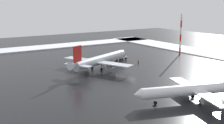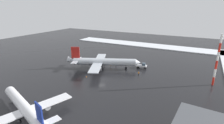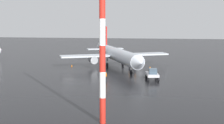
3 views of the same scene
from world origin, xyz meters
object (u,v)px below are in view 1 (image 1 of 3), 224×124
Objects in this scene: pushback_tug at (122,57)px; traffic_cone_near_nose at (89,64)px; airplane_foreground_jet at (100,60)px; ground_crew_near_tug at (138,61)px; ground_crew_beside_wing at (104,62)px; ground_crew_by_nose_gear at (101,64)px; antenna_mast at (181,34)px; traffic_cone_mid_line at (117,75)px; airplane_parked_portside at (191,90)px.

traffic_cone_near_nose is (-0.90, 15.84, -1.01)m from pushback_tug.
airplane_foreground_jet reaches higher than ground_crew_near_tug.
ground_crew_by_nose_gear is (-1.52, 1.97, 0.00)m from ground_crew_beside_wing.
traffic_cone_near_nose is at bearing 84.46° from antenna_mast.
traffic_cone_near_nose is (4.27, 43.96, -8.92)m from antenna_mast.
pushback_tug reaches higher than traffic_cone_near_nose.
pushback_tug reaches higher than traffic_cone_mid_line.
traffic_cone_near_nose is at bearing -69.95° from airplane_parked_portside.
ground_crew_by_nose_gear is at bearing -151.12° from traffic_cone_near_nose.
traffic_cone_mid_line is at bearing 178.81° from traffic_cone_near_nose.
ground_crew_by_nose_gear is at bearing -11.67° from traffic_cone_mid_line.
antenna_mast is 45.06m from traffic_cone_near_nose.
traffic_cone_near_nose is at bearing -83.74° from ground_crew_near_tug.
traffic_cone_mid_line is at bearing 109.06° from antenna_mast.
airplane_parked_portside is at bearing -178.33° from traffic_cone_near_nose.
antenna_mast reaches higher than ground_crew_by_nose_gear.
ground_crew_by_nose_gear is at bearing -73.26° from airplane_parked_portside.
airplane_foreground_jet is 1.14× the size of airplane_parked_portside.
ground_crew_near_tug is 21.18m from traffic_cone_mid_line.
ground_crew_beside_wing is (4.81, 12.75, 0.00)m from ground_crew_near_tug.
ground_crew_beside_wing is 1.00× the size of ground_crew_by_nose_gear.
airplane_foreground_jet is 18.08m from pushback_tug.
pushback_tug is 11.98m from ground_crew_beside_wing.
ground_crew_near_tug reaches higher than traffic_cone_mid_line.
pushback_tug reaches higher than ground_crew_beside_wing.
traffic_cone_near_nose is (3.28, 4.62, -0.70)m from ground_crew_beside_wing.
pushback_tug is 0.27× the size of antenna_mast.
airplane_parked_portside reaches higher than ground_crew_beside_wing.
airplane_parked_portside is at bearing -111.87° from airplane_foreground_jet.
traffic_cone_near_nose is at bearing -1.19° from traffic_cone_mid_line.
ground_crew_beside_wing is (45.02, -3.21, -1.80)m from airplane_parked_portside.
traffic_cone_mid_line is (-15.33, 44.36, -8.92)m from antenna_mast.
pushback_tug is at bearing 79.59° from antenna_mast.
airplane_parked_portside is 43.55m from ground_crew_by_nose_gear.
traffic_cone_mid_line is at bearing -137.38° from pushback_tug.
ground_crew_beside_wing is (4.71, -4.40, -2.27)m from airplane_foreground_jet.
pushback_tug is (49.20, -14.44, -1.49)m from airplane_parked_portside.
pushback_tug is at bearing -139.15° from ground_crew_near_tug.
ground_crew_beside_wing is at bearing -125.39° from traffic_cone_near_nose.
ground_crew_near_tug is 3.11× the size of traffic_cone_mid_line.
traffic_cone_near_nose is at bearing 67.98° from airplane_foreground_jet.
traffic_cone_mid_line is (-14.79, 3.06, -0.70)m from ground_crew_by_nose_gear.
ground_crew_near_tug is 19.17m from traffic_cone_near_nose.
ground_crew_beside_wing is (-4.18, 11.23, -0.31)m from pushback_tug.
airplane_foreground_jet is 56.94× the size of traffic_cone_near_nose.
airplane_parked_portside is at bearing -114.71° from ground_crew_by_nose_gear.
airplane_parked_portside is (-40.31, -1.19, -0.47)m from airplane_foreground_jet.
traffic_cone_mid_line is at bearing -25.85° from ground_crew_near_tug.
airplane_foreground_jet reaches higher than traffic_cone_near_nose.
airplane_foreground_jet is 4.61m from ground_crew_by_nose_gear.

